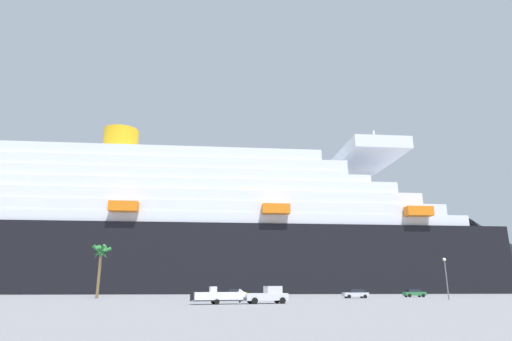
# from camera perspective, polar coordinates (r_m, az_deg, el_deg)

# --- Properties ---
(ground_plane) EXTENTS (600.00, 600.00, 0.00)m
(ground_plane) POSITION_cam_1_polar(r_m,az_deg,el_deg) (104.55, -4.25, -16.43)
(ground_plane) COLOR gray
(cruise_ship) EXTENTS (221.86, 37.62, 58.73)m
(cruise_ship) POSITION_cam_1_polar(r_m,az_deg,el_deg) (137.96, -8.20, -8.47)
(cruise_ship) COLOR black
(cruise_ship) RESTS_ON ground_plane
(pickup_truck) EXTENTS (5.91, 3.26, 2.20)m
(pickup_truck) POSITION_cam_1_polar(r_m,az_deg,el_deg) (57.40, 1.54, -16.41)
(pickup_truck) COLOR silver
(pickup_truck) RESTS_ON ground_plane
(small_boat_on_trailer) EXTENTS (8.42, 3.40, 2.15)m
(small_boat_on_trailer) POSITION_cam_1_polar(r_m,az_deg,el_deg) (55.77, -4.46, -16.50)
(small_boat_on_trailer) COLOR #595960
(small_boat_on_trailer) RESTS_ON ground_plane
(palm_tree) EXTENTS (3.66, 3.54, 9.83)m
(palm_tree) POSITION_cam_1_polar(r_m,az_deg,el_deg) (86.68, -20.14, -10.72)
(palm_tree) COLOR brown
(palm_tree) RESTS_ON ground_plane
(street_lamp) EXTENTS (0.56, 0.56, 6.87)m
(street_lamp) POSITION_cam_1_polar(r_m,az_deg,el_deg) (81.00, 24.14, -12.30)
(street_lamp) COLOR slate
(street_lamp) RESTS_ON ground_plane
(parked_car_green_wagon) EXTENTS (4.33, 2.28, 1.58)m
(parked_car_green_wagon) POSITION_cam_1_polar(r_m,az_deg,el_deg) (96.11, 20.47, -15.16)
(parked_car_green_wagon) COLOR #2D723F
(parked_car_green_wagon) RESTS_ON ground_plane
(parked_car_yellow_taxi) EXTENTS (4.23, 2.18, 1.58)m
(parked_car_yellow_taxi) POSITION_cam_1_polar(r_m,az_deg,el_deg) (86.57, -2.75, -16.15)
(parked_car_yellow_taxi) COLOR yellow
(parked_car_yellow_taxi) RESTS_ON ground_plane
(parked_car_silver_sedan) EXTENTS (4.69, 2.18, 1.58)m
(parked_car_silver_sedan) POSITION_cam_1_polar(r_m,az_deg,el_deg) (84.59, 13.25, -15.80)
(parked_car_silver_sedan) COLOR silver
(parked_car_silver_sedan) RESTS_ON ground_plane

